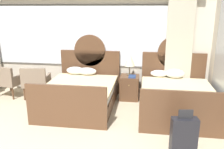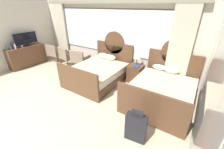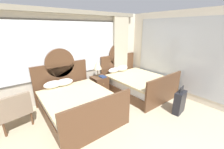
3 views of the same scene
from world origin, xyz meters
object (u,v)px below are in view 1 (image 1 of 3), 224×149
table_lamp_on_nightstand (130,59)px  armchair_by_window_left (36,81)px  bed_near_mirror (176,97)px  bed_near_window (81,93)px  book_on_nightstand (132,76)px  suitcase_on_floor (184,135)px  armchair_by_window_centre (8,79)px  nightstand_between_beds (129,87)px

table_lamp_on_nightstand → armchair_by_window_left: 2.53m
bed_near_mirror → bed_near_window: bearing=180.0°
book_on_nightstand → suitcase_on_floor: bearing=-65.5°
bed_near_window → armchair_by_window_centre: (-2.11, 0.38, 0.13)m
table_lamp_on_nightstand → armchair_by_window_centre: bearing=-174.3°
bed_near_window → armchair_by_window_centre: bearing=169.9°
bed_near_window → book_on_nightstand: bed_near_window is taller
table_lamp_on_nightstand → bed_near_window: bearing=-148.0°
table_lamp_on_nightstand → suitcase_on_floor: (1.07, -2.32, -0.74)m
bed_near_mirror → table_lamp_on_nightstand: bearing=148.3°
bed_near_mirror → suitcase_on_floor: bearing=-92.2°
bed_near_window → table_lamp_on_nightstand: bed_near_window is taller
bed_near_mirror → suitcase_on_floor: bed_near_mirror is taller
bed_near_mirror → armchair_by_window_centre: bearing=175.0°
armchair_by_window_centre → suitcase_on_floor: 4.74m
armchair_by_window_left → bed_near_mirror: bearing=-6.0°
book_on_nightstand → armchair_by_window_left: (-2.52, -0.17, -0.17)m
nightstand_between_beds → armchair_by_window_left: 2.47m
book_on_nightstand → suitcase_on_floor: suitcase_on_floor is taller
armchair_by_window_left → armchair_by_window_centre: size_ratio=1.00×
suitcase_on_floor → armchair_by_window_centre: bearing=155.0°
table_lamp_on_nightstand → book_on_nightstand: table_lamp_on_nightstand is taller
bed_near_window → nightstand_between_beds: (1.13, 0.64, -0.03)m
bed_near_window → suitcase_on_floor: bed_near_window is taller
bed_near_mirror → nightstand_between_beds: 1.29m
armchair_by_window_centre → suitcase_on_floor: (4.29, -2.00, -0.16)m
bed_near_mirror → nightstand_between_beds: (-1.12, 0.64, -0.03)m
table_lamp_on_nightstand → armchair_by_window_left: size_ratio=0.72×
table_lamp_on_nightstand → suitcase_on_floor: table_lamp_on_nightstand is taller
table_lamp_on_nightstand → suitcase_on_floor: bearing=-65.3°
table_lamp_on_nightstand → book_on_nightstand: 0.44m
nightstand_between_beds → armchair_by_window_centre: 3.25m
bed_near_mirror → table_lamp_on_nightstand: 1.51m
bed_near_mirror → book_on_nightstand: bed_near_mirror is taller
suitcase_on_floor → table_lamp_on_nightstand: bearing=114.7°
nightstand_between_beds → book_on_nightstand: book_on_nightstand is taller
bed_near_window → armchair_by_window_left: bed_near_window is taller
bed_near_mirror → armchair_by_window_left: (-3.57, 0.38, 0.13)m
armchair_by_window_left → armchair_by_window_centre: 0.78m
book_on_nightstand → table_lamp_on_nightstand: bearing=117.9°
book_on_nightstand → armchair_by_window_left: 2.53m
bed_near_window → suitcase_on_floor: size_ratio=2.83×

